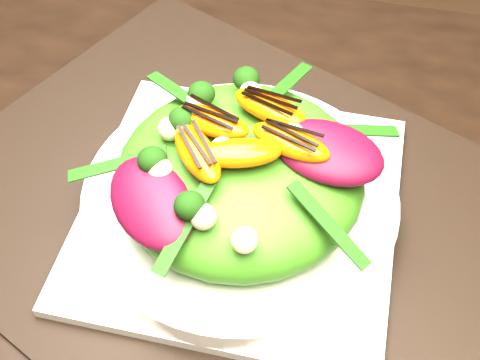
% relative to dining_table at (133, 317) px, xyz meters
% --- Properties ---
extents(dining_table, '(1.60, 0.90, 0.75)m').
position_rel_dining_table_xyz_m(dining_table, '(0.00, 0.00, 0.00)').
color(dining_table, black).
rests_on(dining_table, floor).
extents(placemat, '(0.65, 0.59, 0.00)m').
position_rel_dining_table_xyz_m(placemat, '(0.07, 0.11, 0.02)').
color(placemat, black).
rests_on(placemat, dining_table).
extents(plate_base, '(0.27, 0.27, 0.01)m').
position_rel_dining_table_xyz_m(plate_base, '(0.07, 0.11, 0.03)').
color(plate_base, silver).
rests_on(plate_base, placemat).
extents(salad_bowl, '(0.30, 0.30, 0.02)m').
position_rel_dining_table_xyz_m(salad_bowl, '(0.07, 0.11, 0.04)').
color(salad_bowl, white).
rests_on(salad_bowl, plate_base).
extents(lettuce_mound, '(0.23, 0.23, 0.07)m').
position_rel_dining_table_xyz_m(lettuce_mound, '(0.07, 0.11, 0.08)').
color(lettuce_mound, '#3C7C17').
rests_on(lettuce_mound, salad_bowl).
extents(radicchio_leaf, '(0.09, 0.06, 0.02)m').
position_rel_dining_table_xyz_m(radicchio_leaf, '(0.13, 0.11, 0.11)').
color(radicchio_leaf, '#48071B').
rests_on(radicchio_leaf, lettuce_mound).
extents(orange_segment, '(0.06, 0.03, 0.02)m').
position_rel_dining_table_xyz_m(orange_segment, '(0.05, 0.14, 0.12)').
color(orange_segment, '#EE5303').
rests_on(orange_segment, lettuce_mound).
extents(broccoli_floret, '(0.04, 0.04, 0.03)m').
position_rel_dining_table_xyz_m(broccoli_floret, '(0.01, 0.15, 0.12)').
color(broccoli_floret, '#0E370A').
rests_on(broccoli_floret, lettuce_mound).
extents(macadamia_nut, '(0.02, 0.02, 0.02)m').
position_rel_dining_table_xyz_m(macadamia_nut, '(0.08, 0.06, 0.12)').
color(macadamia_nut, beige).
rests_on(macadamia_nut, lettuce_mound).
extents(balsamic_drizzle, '(0.05, 0.00, 0.00)m').
position_rel_dining_table_xyz_m(balsamic_drizzle, '(0.05, 0.14, 0.13)').
color(balsamic_drizzle, black).
rests_on(balsamic_drizzle, orange_segment).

